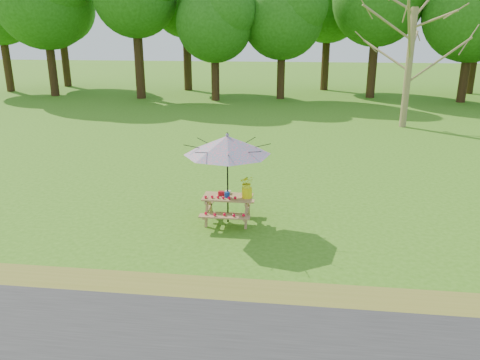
# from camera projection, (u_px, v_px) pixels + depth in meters

# --- Properties ---
(ground) EXTENTS (120.00, 120.00, 0.00)m
(ground) POSITION_uv_depth(u_px,v_px,m) (379.00, 238.00, 10.67)
(ground) COLOR #3B7215
(ground) RESTS_ON ground
(drygrass_strip) EXTENTS (120.00, 1.20, 0.01)m
(drygrass_strip) POSITION_uv_depth(u_px,v_px,m) (405.00, 307.00, 8.03)
(drygrass_strip) COLOR olive
(drygrass_strip) RESTS_ON ground
(picnic_table) EXTENTS (1.20, 1.32, 0.67)m
(picnic_table) POSITION_uv_depth(u_px,v_px,m) (228.00, 210.00, 11.46)
(picnic_table) COLOR #9A7845
(picnic_table) RESTS_ON ground
(patio_umbrella) EXTENTS (2.40, 2.40, 2.25)m
(patio_umbrella) POSITION_uv_depth(u_px,v_px,m) (227.00, 145.00, 10.96)
(patio_umbrella) COLOR black
(patio_umbrella) RESTS_ON ground
(produce_bins) EXTENTS (0.30, 0.40, 0.13)m
(produce_bins) POSITION_uv_depth(u_px,v_px,m) (225.00, 194.00, 11.39)
(produce_bins) COLOR #B10E19
(produce_bins) RESTS_ON picnic_table
(tomatoes_row) EXTENTS (0.77, 0.13, 0.07)m
(tomatoes_row) POSITION_uv_depth(u_px,v_px,m) (220.00, 197.00, 11.19)
(tomatoes_row) COLOR red
(tomatoes_row) RESTS_ON picnic_table
(flower_bucket) EXTENTS (0.36, 0.32, 0.56)m
(flower_bucket) POSITION_uv_depth(u_px,v_px,m) (247.00, 186.00, 11.19)
(flower_bucket) COLOR #FDEA0D
(flower_bucket) RESTS_ON picnic_table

